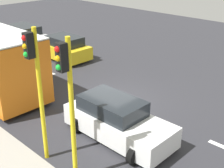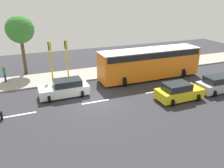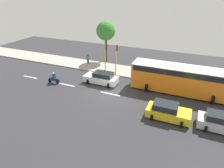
# 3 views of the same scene
# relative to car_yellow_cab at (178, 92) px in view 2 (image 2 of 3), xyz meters

# --- Properties ---
(ground_plane) EXTENTS (40.00, 60.00, 0.10)m
(ground_plane) POSITION_rel_car_yellow_cab_xyz_m (2.16, 6.75, -0.76)
(ground_plane) COLOR #2D2D33
(sidewalk) EXTENTS (4.00, 60.00, 0.15)m
(sidewalk) POSITION_rel_car_yellow_cab_xyz_m (9.16, 6.75, -0.63)
(sidewalk) COLOR #9E998E
(sidewalk) RESTS_ON ground
(lane_stripe_far_north) EXTENTS (0.20, 2.40, 0.01)m
(lane_stripe_far_north) POSITION_rel_car_yellow_cab_xyz_m (2.16, -5.25, -0.70)
(lane_stripe_far_north) COLOR white
(lane_stripe_far_north) RESTS_ON ground
(lane_stripe_north) EXTENTS (0.20, 2.40, 0.01)m
(lane_stripe_north) POSITION_rel_car_yellow_cab_xyz_m (2.16, 0.75, -0.70)
(lane_stripe_north) COLOR white
(lane_stripe_north) RESTS_ON ground
(lane_stripe_mid) EXTENTS (0.20, 2.40, 0.01)m
(lane_stripe_mid) POSITION_rel_car_yellow_cab_xyz_m (2.16, 6.75, -0.70)
(lane_stripe_mid) COLOR white
(lane_stripe_mid) RESTS_ON ground
(lane_stripe_south) EXTENTS (0.20, 2.40, 0.01)m
(lane_stripe_south) POSITION_rel_car_yellow_cab_xyz_m (2.16, 12.75, -0.70)
(lane_stripe_south) COLOR white
(lane_stripe_south) RESTS_ON ground
(car_yellow_cab) EXTENTS (2.23, 3.95, 1.52)m
(car_yellow_cab) POSITION_rel_car_yellow_cab_xyz_m (0.00, 0.00, 0.00)
(car_yellow_cab) COLOR yellow
(car_yellow_cab) RESTS_ON ground
(car_white) EXTENTS (2.18, 4.29, 1.52)m
(car_white) POSITION_rel_car_yellow_cab_xyz_m (4.33, 8.89, 0.00)
(car_white) COLOR white
(car_white) RESTS_ON ground
(car_silver) EXTENTS (2.13, 4.40, 1.52)m
(car_silver) POSITION_rel_car_yellow_cab_xyz_m (0.09, -4.68, 0.00)
(car_silver) COLOR #B7B7BC
(car_silver) RESTS_ON ground
(city_bus) EXTENTS (3.20, 11.00, 3.16)m
(city_bus) POSITION_rel_car_yellow_cab_xyz_m (5.65, -0.44, 1.14)
(city_bus) COLOR orange
(city_bus) RESTS_ON ground
(pedestrian_near_signal) EXTENTS (0.40, 0.24, 1.69)m
(pedestrian_near_signal) POSITION_rel_car_yellow_cab_xyz_m (9.78, 13.95, 0.35)
(pedestrian_near_signal) COLOR #1E1E4C
(pedestrian_near_signal) RESTS_ON sidewalk
(pedestrian_by_tree) EXTENTS (0.40, 0.24, 1.69)m
(pedestrian_by_tree) POSITION_rel_car_yellow_cab_xyz_m (8.32, 2.00, 0.35)
(pedestrian_by_tree) COLOR #1E1E4C
(pedestrian_by_tree) RESTS_ON sidewalk
(traffic_light_corner) EXTENTS (0.49, 0.24, 4.50)m
(traffic_light_corner) POSITION_rel_car_yellow_cab_xyz_m (7.01, 9.56, 2.22)
(traffic_light_corner) COLOR yellow
(traffic_light_corner) RESTS_ON ground
(traffic_light_midblock) EXTENTS (0.49, 0.24, 4.50)m
(traffic_light_midblock) POSITION_rel_car_yellow_cab_xyz_m (7.01, 8.02, 2.22)
(traffic_light_midblock) COLOR yellow
(traffic_light_midblock) RESTS_ON ground
(street_tree_center) EXTENTS (2.98, 2.98, 6.49)m
(street_tree_center) POSITION_rel_car_yellow_cab_xyz_m (12.24, 11.89, 4.23)
(street_tree_center) COLOR brown
(street_tree_center) RESTS_ON ground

